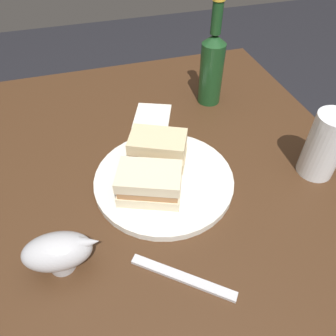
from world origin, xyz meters
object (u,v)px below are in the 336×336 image
(napkin, at_px, (152,117))
(fork, at_px, (183,277))
(plate, at_px, (164,180))
(cider_bottle, at_px, (212,66))
(sandwich_half_right, at_px, (149,184))
(gravy_boat, at_px, (58,251))
(pint_glass, at_px, (323,149))
(sandwich_half_left, at_px, (158,149))

(napkin, bearing_deg, fork, 171.81)
(plate, height_order, fork, plate)
(napkin, bearing_deg, cider_bottle, -78.25)
(napkin, bearing_deg, sandwich_half_right, 164.51)
(gravy_boat, bearing_deg, pint_glass, -82.21)
(napkin, bearing_deg, plate, 171.47)
(plate, height_order, sandwich_half_right, sandwich_half_right)
(sandwich_half_right, xyz_separation_m, cider_bottle, (0.30, -0.24, 0.06))
(sandwich_half_right, height_order, napkin, sandwich_half_right)
(sandwich_half_left, distance_m, pint_glass, 0.34)
(napkin, height_order, fork, napkin)
(plate, distance_m, napkin, 0.23)
(plate, distance_m, sandwich_half_left, 0.07)
(sandwich_half_right, height_order, pint_glass, pint_glass)
(sandwich_half_left, relative_size, gravy_boat, 1.07)
(sandwich_half_right, xyz_separation_m, fork, (-0.18, -0.01, -0.04))
(sandwich_half_left, xyz_separation_m, fork, (-0.27, 0.03, -0.05))
(plate, bearing_deg, napkin, -8.53)
(sandwich_half_right, height_order, cider_bottle, cider_bottle)
(sandwich_half_right, bearing_deg, napkin, -15.49)
(pint_glass, distance_m, napkin, 0.41)
(sandwich_half_left, distance_m, gravy_boat, 0.29)
(napkin, bearing_deg, gravy_boat, 145.50)
(sandwich_half_right, distance_m, fork, 0.18)
(fork, bearing_deg, napkin, 120.36)
(gravy_boat, bearing_deg, cider_bottle, -46.59)
(napkin, xyz_separation_m, fork, (-0.44, 0.06, -0.00))
(sandwich_half_left, distance_m, sandwich_half_right, 0.10)
(gravy_boat, xyz_separation_m, napkin, (0.36, -0.25, -0.04))
(sandwich_half_left, xyz_separation_m, napkin, (0.17, -0.03, -0.04))
(cider_bottle, bearing_deg, napkin, 101.75)
(sandwich_half_left, xyz_separation_m, pint_glass, (-0.11, -0.32, 0.01))
(cider_bottle, distance_m, napkin, 0.20)
(fork, bearing_deg, pint_glass, 62.05)
(sandwich_half_left, height_order, sandwich_half_right, sandwich_half_left)
(sandwich_half_right, distance_m, gravy_boat, 0.20)
(sandwich_half_right, height_order, gravy_boat, sandwich_half_right)
(gravy_boat, bearing_deg, napkin, -34.50)
(plate, relative_size, pint_glass, 2.00)
(fork, bearing_deg, cider_bottle, 102.35)
(sandwich_half_right, distance_m, pint_glass, 0.36)
(plate, height_order, gravy_boat, gravy_boat)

